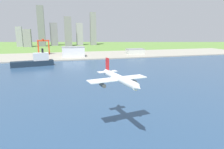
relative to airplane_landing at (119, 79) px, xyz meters
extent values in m
plane|color=#659041|center=(21.94, 173.61, -32.84)|extent=(2400.00, 2400.00, 0.00)
cube|color=#2D4C70|center=(21.94, 113.61, -32.77)|extent=(840.00, 360.00, 0.15)
cube|color=#A5A091|center=(21.94, 363.61, -31.59)|extent=(840.00, 140.00, 2.50)
cylinder|color=white|center=(-0.10, 0.54, 0.14)|extent=(10.86, 38.17, 4.30)
cone|color=white|center=(3.52, -19.87, 0.14)|extent=(4.85, 5.37, 4.08)
cube|color=white|center=(-0.43, 2.41, -0.50)|extent=(37.00, 14.53, 0.50)
cube|color=red|center=(-3.08, 17.38, 4.87)|extent=(1.29, 4.58, 10.32)
cube|color=white|center=(-3.08, 17.38, 1.00)|extent=(13.53, 6.38, 0.36)
cylinder|color=#4C4F54|center=(9.73, 3.05, -2.87)|extent=(3.26, 5.65, 2.36)
cylinder|color=#4C4F54|center=(-10.18, -0.48, -2.87)|extent=(3.26, 5.65, 2.36)
cube|color=#192838|center=(-78.23, 249.51, -28.17)|extent=(69.44, 26.23, 9.05)
cube|color=silver|center=(-64.32, 252.07, -17.17)|extent=(26.23, 16.12, 12.94)
cylinder|color=black|center=(-60.97, 252.69, -7.08)|extent=(3.39, 3.39, 7.24)
cube|color=red|center=(-81.33, 395.62, -14.73)|extent=(2.20, 2.20, 31.22)
cube|color=red|center=(-56.99, 395.62, -14.73)|extent=(2.20, 2.20, 31.22)
cube|color=red|center=(-81.33, 403.62, -14.73)|extent=(2.20, 2.20, 31.22)
cube|color=red|center=(-56.99, 403.62, -14.73)|extent=(2.20, 2.20, 31.22)
cube|color=red|center=(-69.16, 399.62, 2.28)|extent=(26.74, 10.00, 2.80)
cube|color=red|center=(-69.16, 390.75, 5.08)|extent=(2.60, 35.50, 2.60)
cube|color=silver|center=(-3.91, 338.27, -19.99)|extent=(47.28, 28.80, 20.71)
cube|color=gray|center=(-3.91, 338.27, -9.03)|extent=(48.23, 29.38, 1.20)
cube|color=silver|center=(145.45, 348.63, -24.53)|extent=(41.93, 24.10, 11.62)
cube|color=gray|center=(145.45, 348.63, -18.12)|extent=(42.77, 24.58, 1.20)
cube|color=#999C9E|center=(-169.78, 682.53, 2.82)|extent=(20.57, 16.16, 71.33)
cube|color=gray|center=(-140.91, 665.94, -1.58)|extent=(25.82, 26.04, 62.53)
cube|color=slate|center=(-92.65, 679.58, 39.59)|extent=(23.33, 19.16, 144.86)
cube|color=gray|center=(-49.60, 709.26, 10.35)|extent=(27.33, 20.80, 86.37)
cube|color=gray|center=(2.09, 670.02, 21.10)|extent=(26.21, 15.98, 107.87)
cube|color=#9F9DA4|center=(47.86, 706.50, 10.11)|extent=(24.12, 24.98, 85.90)
cube|color=gray|center=(101.46, 700.28, 30.65)|extent=(21.56, 26.32, 126.99)
camera|label=1|loc=(-32.82, -107.70, 28.01)|focal=32.03mm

